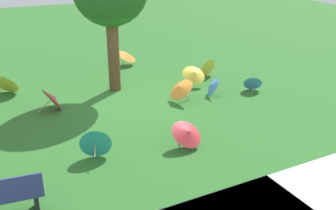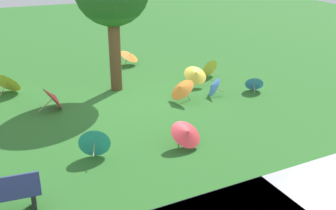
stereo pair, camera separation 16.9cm
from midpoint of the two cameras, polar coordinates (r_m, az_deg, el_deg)
ground at (r=13.14m, az=-5.26°, el=1.13°), size 40.00×40.00×0.00m
parasol_orange_0 at (r=12.55m, az=2.21°, el=2.37°), size 0.82×0.88×0.77m
parasol_yellow_2 at (r=13.83m, az=4.25°, el=4.34°), size 0.81×0.76×0.76m
parasol_orange_1 at (r=16.31m, az=-5.08°, el=6.98°), size 1.07×1.08×0.67m
parasol_red_0 at (r=12.46m, az=-15.23°, el=1.04°), size 0.87×0.93×0.76m
parasol_red_1 at (r=9.86m, az=3.15°, el=-3.91°), size 0.99×0.95×0.69m
parasol_teal_0 at (r=9.62m, az=-9.71°, el=-5.10°), size 0.78×0.72×0.75m
parasol_blue_2 at (r=13.17m, az=6.60°, el=2.61°), size 0.69×0.76×0.64m
parasol_blue_3 at (r=13.82m, az=12.27°, el=3.06°), size 0.72×0.66×0.58m
parasol_yellow_3 at (r=14.98m, az=6.00°, el=5.22°), size 0.74×0.75×0.69m
parasol_yellow_4 at (r=14.20m, az=-21.15°, el=3.15°), size 1.16×1.13×0.86m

